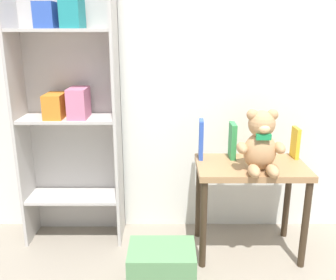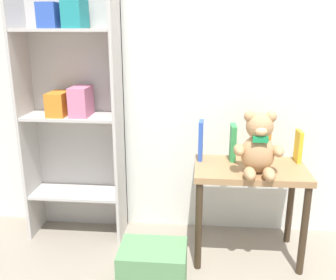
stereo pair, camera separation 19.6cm
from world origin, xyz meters
The scene contains 9 objects.
wall_back centered at (0.00, 1.43, 1.25)m, with size 4.80×0.06×2.50m.
bookshelf_side centered at (-0.89, 1.28, 0.89)m, with size 0.61×0.27×1.62m.
display_table centered at (0.20, 1.08, 0.48)m, with size 0.64×0.39×0.57m.
teddy_bear centered at (0.22, 0.98, 0.73)m, with size 0.27×0.24×0.35m.
book_standing_blue centered at (-0.09, 1.19, 0.69)m, with size 0.02×0.11×0.24m, color #2D51B7.
book_standing_green centered at (0.10, 1.20, 0.68)m, with size 0.03×0.12×0.22m, color #33934C.
book_standing_orange centered at (0.30, 1.20, 0.68)m, with size 0.04×0.11×0.21m, color orange.
book_standing_yellow centered at (0.49, 1.20, 0.67)m, with size 0.02×0.10×0.19m, color gold.
storage_bin centered at (-0.32, 0.69, 0.13)m, with size 0.35×0.25×0.26m.
Camera 1 is at (-0.29, -0.98, 1.34)m, focal length 40.00 mm.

